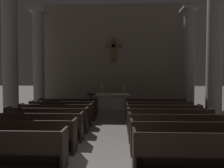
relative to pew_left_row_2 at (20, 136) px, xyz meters
The scene contains 22 objects.
pew_left_row_2 is the anchor object (origin of this frame).
pew_left_row_3 1.02m from the pew_left_row_2, 90.00° to the left, with size 3.12×0.50×0.95m.
pew_left_row_4 2.05m from the pew_left_row_2, 90.00° to the left, with size 3.12×0.50×0.95m.
pew_left_row_5 3.07m from the pew_left_row_2, 90.00° to the left, with size 3.12×0.50×0.95m.
pew_left_row_6 4.10m from the pew_left_row_2, 90.00° to the left, with size 3.12×0.50×0.95m.
pew_left_row_7 5.12m from the pew_left_row_2, 90.00° to the left, with size 3.12×0.50×0.95m.
pew_right_row_1 4.74m from the pew_left_row_2, 12.46° to the right, with size 3.12×0.50×0.95m.
pew_right_row_2 4.63m from the pew_left_row_2, ahead, with size 3.12×0.50×0.95m.
pew_right_row_3 4.74m from the pew_left_row_2, 12.46° to the left, with size 3.12×0.50×0.95m.
pew_right_row_4 5.07m from the pew_left_row_2, 23.85° to the left, with size 3.12×0.50×0.95m.
pew_right_row_5 5.56m from the pew_left_row_2, 33.55° to the left, with size 3.12×0.50×0.95m.
pew_right_row_6 6.18m from the pew_left_row_2, 41.48° to the left, with size 3.12×0.50×0.95m.
pew_right_row_7 6.90m from the pew_left_row_2, 47.86° to the left, with size 3.12×0.50×0.95m.
column_left_second 5.61m from the pew_left_row_2, 121.66° to the left, with size 1.07×1.07×6.50m.
column_right_second 8.77m from the pew_left_row_2, 30.16° to the left, with size 1.07×1.07×6.50m.
column_left_third 8.51m from the pew_left_row_2, 108.69° to the left, with size 1.07×1.07×6.50m.
column_right_third 10.86m from the pew_left_row_2, 46.65° to the left, with size 1.07×1.07×6.50m.
altar 7.75m from the pew_left_row_2, 72.61° to the left, with size 2.20×0.90×1.01m.
candlestick_left 7.61m from the pew_left_row_2, 77.67° to the left, with size 0.16×0.16×0.71m.
candlestick_right 8.02m from the pew_left_row_2, 67.81° to the left, with size 0.16×0.16×0.71m.
apse_with_cross 10.18m from the pew_left_row_2, 76.12° to the left, with size 10.94×0.46×7.40m.
lectern 6.29m from the pew_left_row_2, 79.93° to the left, with size 0.44×0.36×1.15m.
Camera 1 is at (0.47, -4.43, 2.14)m, focal length 32.09 mm.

